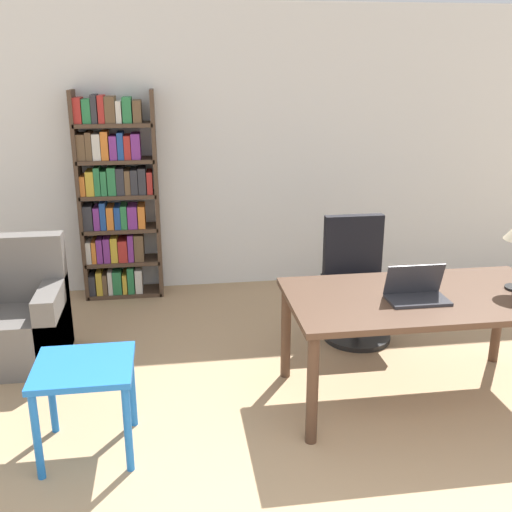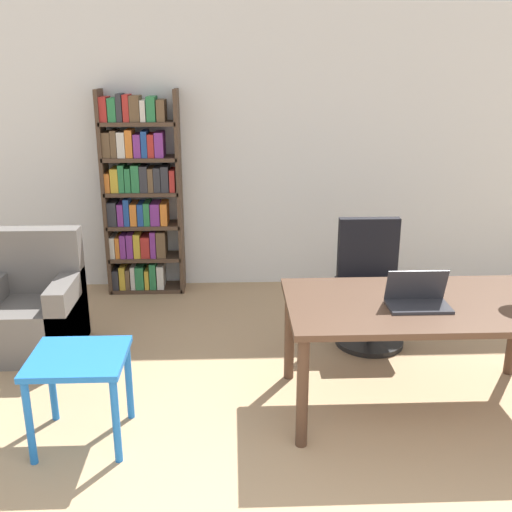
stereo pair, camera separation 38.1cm
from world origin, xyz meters
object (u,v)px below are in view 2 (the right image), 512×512
office_chair (370,288)px  armchair (32,312)px  side_table_blue (79,371)px  bookshelf (140,195)px  laptop (418,299)px  desk (424,314)px

office_chair → armchair: size_ratio=1.06×
side_table_blue → bookshelf: 2.55m
laptop → office_chair: office_chair is taller
desk → office_chair: size_ratio=1.75×
armchair → bookshelf: bookshelf is taller
desk → side_table_blue: desk is taller
laptop → armchair: bearing=159.5°
desk → bookshelf: size_ratio=0.89×
desk → side_table_blue: size_ratio=3.10×
laptop → armchair: 2.92m
office_chair → bookshelf: bookshelf is taller
side_table_blue → office_chair: bearing=32.8°
laptop → bookshelf: 3.04m
armchair → bookshelf: size_ratio=0.48×
bookshelf → armchair: bearing=-118.4°
office_chair → side_table_blue: office_chair is taller
desk → side_table_blue: 2.13m
desk → laptop: size_ratio=4.61×
laptop → side_table_blue: size_ratio=0.67×
laptop → office_chair: 1.12m
side_table_blue → bookshelf: (0.02, 2.50, 0.50)m
armchair → side_table_blue: bearing=-61.5°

